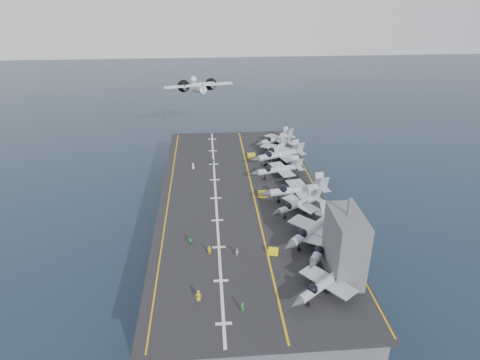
{
  "coord_description": "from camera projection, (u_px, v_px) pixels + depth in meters",
  "views": [
    {
      "loc": [
        -7.44,
        -88.4,
        57.63
      ],
      "look_at": [
        0.0,
        4.0,
        13.0
      ],
      "focal_mm": 32.0,
      "sensor_mm": 36.0,
      "label": 1
    }
  ],
  "objects": [
    {
      "name": "fighter_jet_6",
      "position": [
        280.0,
        154.0,
        117.3
      ],
      "size": [
        18.7,
        15.6,
        5.54
      ],
      "primitive_type": null,
      "color": "#8D949C",
      "rests_on": "flight_deck"
    },
    {
      "name": "crew_5",
      "position": [
        193.0,
        166.0,
        114.58
      ],
      "size": [
        1.29,
        1.22,
        1.8
      ],
      "primitive_type": "imported",
      "color": "white",
      "rests_on": "flight_deck"
    },
    {
      "name": "hull",
      "position": [
        241.0,
        217.0,
        102.76
      ],
      "size": [
        36.0,
        90.0,
        10.0
      ],
      "primitive_type": "cube",
      "color": "#56595E",
      "rests_on": "ground"
    },
    {
      "name": "deck_edge_port",
      "position": [
        168.0,
        200.0,
        99.18
      ],
      "size": [
        0.25,
        90.0,
        0.02
      ],
      "primitive_type": "cube",
      "color": "gold",
      "rests_on": "flight_deck"
    },
    {
      "name": "fighter_jet_5",
      "position": [
        279.0,
        169.0,
        109.08
      ],
      "size": [
        16.24,
        12.96,
        4.94
      ],
      "primitive_type": null,
      "color": "#9199A0",
      "rests_on": "flight_deck"
    },
    {
      "name": "landing_centerline",
      "position": [
        216.0,
        198.0,
        99.98
      ],
      "size": [
        0.5,
        90.0,
        0.02
      ],
      "primitive_type": "cube",
      "color": "silver",
      "rests_on": "flight_deck"
    },
    {
      "name": "crew_7",
      "position": [
        237.0,
        252.0,
        79.27
      ],
      "size": [
        1.03,
        1.15,
        1.61
      ],
      "primitive_type": "imported",
      "color": "silver",
      "rests_on": "flight_deck"
    },
    {
      "name": "crew_6",
      "position": [
        242.0,
        308.0,
        65.81
      ],
      "size": [
        1.36,
        1.27,
        1.89
      ],
      "primitive_type": "imported",
      "color": "#208036",
      "rests_on": "flight_deck"
    },
    {
      "name": "foul_line",
      "position": [
        254.0,
        197.0,
        100.63
      ],
      "size": [
        0.35,
        90.0,
        0.02
      ],
      "primitive_type": "cube",
      "color": "gold",
      "rests_on": "flight_deck"
    },
    {
      "name": "fighter_jet_0",
      "position": [
        325.0,
        282.0,
        68.85
      ],
      "size": [
        17.24,
        16.38,
        4.99
      ],
      "primitive_type": null,
      "color": "gray",
      "rests_on": "flight_deck"
    },
    {
      "name": "crew_1",
      "position": [
        209.0,
        250.0,
        79.42
      ],
      "size": [
        1.28,
        0.96,
        1.95
      ],
      "primitive_type": "imported",
      "color": "gold",
      "rests_on": "flight_deck"
    },
    {
      "name": "fighter_jet_3",
      "position": [
        298.0,
        204.0,
        92.76
      ],
      "size": [
        16.24,
        14.8,
        4.69
      ],
      "primitive_type": null,
      "color": "#8D939D",
      "rests_on": "flight_deck"
    },
    {
      "name": "fighter_jet_1",
      "position": [
        324.0,
        243.0,
        78.86
      ],
      "size": [
        16.08,
        17.78,
        5.14
      ],
      "primitive_type": null,
      "color": "gray",
      "rests_on": "flight_deck"
    },
    {
      "name": "fighter_jet_4",
      "position": [
        298.0,
        189.0,
        98.06
      ],
      "size": [
        18.0,
        13.64,
        5.66
      ],
      "primitive_type": null,
      "color": "#8C969C",
      "rests_on": "flight_deck"
    },
    {
      "name": "tow_cart_a",
      "position": [
        273.0,
        251.0,
        79.82
      ],
      "size": [
        2.12,
        1.64,
        1.13
      ],
      "primitive_type": null,
      "color": "yellow",
      "rests_on": "flight_deck"
    },
    {
      "name": "crew_0",
      "position": [
        198.0,
        295.0,
        68.23
      ],
      "size": [
        1.25,
        0.88,
        1.99
      ],
      "primitive_type": "imported",
      "color": "gold",
      "rests_on": "flight_deck"
    },
    {
      "name": "crew_2",
      "position": [
        190.0,
        240.0,
        82.57
      ],
      "size": [
        1.41,
        1.14,
        2.03
      ],
      "primitive_type": "imported",
      "color": "green",
      "rests_on": "flight_deck"
    },
    {
      "name": "fighter_jet_7",
      "position": [
        277.0,
        148.0,
        121.63
      ],
      "size": [
        17.34,
        18.34,
        5.31
      ],
      "primitive_type": null,
      "color": "#8E959D",
      "rests_on": "flight_deck"
    },
    {
      "name": "flight_deck",
      "position": [
        241.0,
        198.0,
        100.51
      ],
      "size": [
        38.0,
        92.0,
        0.4
      ],
      "primitive_type": "cube",
      "color": "black",
      "rests_on": "hull"
    },
    {
      "name": "crew_4",
      "position": [
        213.0,
        162.0,
        116.65
      ],
      "size": [
        1.46,
        1.46,
        2.06
      ],
      "primitive_type": "imported",
      "color": "#268C33",
      "rests_on": "flight_deck"
    },
    {
      "name": "tow_cart_b",
      "position": [
        263.0,
        194.0,
        100.6
      ],
      "size": [
        2.26,
        1.53,
        1.31
      ],
      "primitive_type": null,
      "color": "gold",
      "rests_on": "flight_deck"
    },
    {
      "name": "deck_edge_stbd",
      "position": [
        319.0,
        194.0,
        101.75
      ],
      "size": [
        0.25,
        90.0,
        0.02
      ],
      "primitive_type": "cube",
      "color": "gold",
      "rests_on": "flight_deck"
    },
    {
      "name": "transport_plane",
      "position": [
        199.0,
        89.0,
        145.08
      ],
      "size": [
        26.26,
        20.64,
        5.52
      ],
      "primitive_type": null,
      "color": "silver"
    },
    {
      "name": "tow_cart_c",
      "position": [
        251.0,
        156.0,
        121.7
      ],
      "size": [
        2.28,
        1.56,
        1.32
      ],
      "primitive_type": null,
      "color": "gold",
      "rests_on": "flight_deck"
    },
    {
      "name": "fighter_jet_8",
      "position": [
        276.0,
        139.0,
        129.47
      ],
      "size": [
        16.69,
        15.33,
        4.82
      ],
      "primitive_type": null,
      "color": "#99A3A9",
      "rests_on": "flight_deck"
    },
    {
      "name": "ground",
      "position": [
        241.0,
        235.0,
        104.93
      ],
      "size": [
        500.0,
        500.0,
        0.0
      ],
      "primitive_type": "plane",
      "color": "#142135",
      "rests_on": "ground"
    },
    {
      "name": "fighter_jet_2",
      "position": [
        313.0,
        228.0,
        82.98
      ],
      "size": [
        19.26,
        19.09,
        5.65
      ],
      "primitive_type": null,
      "color": "#979FA5",
      "rests_on": "flight_deck"
    },
    {
      "name": "island_superstructure",
      "position": [
        346.0,
        238.0,
        71.31
      ],
      "size": [
        5.0,
        10.0,
        15.0
      ],
      "primitive_type": null,
      "color": "#56595E",
      "rests_on": "flight_deck"
    }
  ]
}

